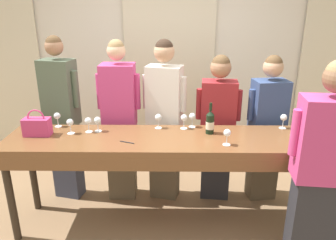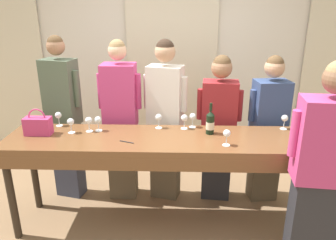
{
  "view_description": "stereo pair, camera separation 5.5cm",
  "coord_description": "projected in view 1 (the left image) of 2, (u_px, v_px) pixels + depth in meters",
  "views": [
    {
      "loc": [
        0.03,
        -2.83,
        2.16
      ],
      "look_at": [
        0.0,
        0.07,
        1.11
      ],
      "focal_mm": 35.0,
      "sensor_mm": 36.0,
      "label": 1
    },
    {
      "loc": [
        0.09,
        -2.83,
        2.16
      ],
      "look_at": [
        0.0,
        0.07,
        1.11
      ],
      "focal_mm": 35.0,
      "sensor_mm": 36.0,
      "label": 2
    }
  ],
  "objects": [
    {
      "name": "ground_plane",
      "position": [
        168.0,
        223.0,
        3.4
      ],
      "size": [
        18.0,
        18.0,
        0.0
      ],
      "primitive_type": "plane",
      "color": "#846647"
    },
    {
      "name": "wall_back",
      "position": [
        169.0,
        59.0,
        4.62
      ],
      "size": [
        12.0,
        0.06,
        2.8
      ],
      "color": "silver",
      "rests_on": "ground_plane"
    },
    {
      "name": "curtain_panel_center",
      "position": [
        169.0,
        64.0,
        4.58
      ],
      "size": [
        1.25,
        0.03,
        2.69
      ],
      "color": "beige",
      "rests_on": "ground_plane"
    },
    {
      "name": "tasting_bar",
      "position": [
        168.0,
        147.0,
        3.08
      ],
      "size": [
        3.05,
        0.66,
        0.96
      ],
      "color": "brown",
      "rests_on": "ground_plane"
    },
    {
      "name": "wine_bottle",
      "position": [
        210.0,
        122.0,
        3.13
      ],
      "size": [
        0.08,
        0.08,
        0.31
      ],
      "color": "black",
      "rests_on": "tasting_bar"
    },
    {
      "name": "handbag",
      "position": [
        37.0,
        126.0,
        3.09
      ],
      "size": [
        0.25,
        0.12,
        0.26
      ],
      "color": "#C63870",
      "rests_on": "tasting_bar"
    },
    {
      "name": "wine_glass_front_left",
      "position": [
        284.0,
        118.0,
        3.25
      ],
      "size": [
        0.07,
        0.07,
        0.15
      ],
      "color": "white",
      "rests_on": "tasting_bar"
    },
    {
      "name": "wine_glass_front_mid",
      "position": [
        322.0,
        128.0,
        3.0
      ],
      "size": [
        0.07,
        0.07,
        0.15
      ],
      "color": "white",
      "rests_on": "tasting_bar"
    },
    {
      "name": "wine_glass_front_right",
      "position": [
        184.0,
        119.0,
        3.24
      ],
      "size": [
        0.07,
        0.07,
        0.15
      ],
      "color": "white",
      "rests_on": "tasting_bar"
    },
    {
      "name": "wine_glass_center_left",
      "position": [
        98.0,
        121.0,
        3.18
      ],
      "size": [
        0.07,
        0.07,
        0.15
      ],
      "color": "white",
      "rests_on": "tasting_bar"
    },
    {
      "name": "wine_glass_center_mid",
      "position": [
        158.0,
        118.0,
        3.26
      ],
      "size": [
        0.07,
        0.07,
        0.15
      ],
      "color": "white",
      "rests_on": "tasting_bar"
    },
    {
      "name": "wine_glass_center_right",
      "position": [
        295.0,
        125.0,
        3.07
      ],
      "size": [
        0.07,
        0.07,
        0.15
      ],
      "color": "white",
      "rests_on": "tasting_bar"
    },
    {
      "name": "wine_glass_back_left",
      "position": [
        192.0,
        117.0,
        3.29
      ],
      "size": [
        0.07,
        0.07,
        0.15
      ],
      "color": "white",
      "rests_on": "tasting_bar"
    },
    {
      "name": "wine_glass_back_mid",
      "position": [
        227.0,
        134.0,
        2.87
      ],
      "size": [
        0.07,
        0.07,
        0.15
      ],
      "color": "white",
      "rests_on": "tasting_bar"
    },
    {
      "name": "wine_glass_back_right",
      "position": [
        88.0,
        122.0,
        3.16
      ],
      "size": [
        0.07,
        0.07,
        0.15
      ],
      "color": "white",
      "rests_on": "tasting_bar"
    },
    {
      "name": "wine_glass_near_host",
      "position": [
        57.0,
        117.0,
        3.3
      ],
      "size": [
        0.07,
        0.07,
        0.15
      ],
      "color": "white",
      "rests_on": "tasting_bar"
    },
    {
      "name": "wine_glass_by_bottle",
      "position": [
        70.0,
        123.0,
        3.12
      ],
      "size": [
        0.07,
        0.07,
        0.15
      ],
      "color": "white",
      "rests_on": "tasting_bar"
    },
    {
      "name": "wine_glass_by_handbag",
      "position": [
        318.0,
        124.0,
        3.11
      ],
      "size": [
        0.07,
        0.07,
        0.15
      ],
      "color": "white",
      "rests_on": "tasting_bar"
    },
    {
      "name": "pen",
      "position": [
        127.0,
        142.0,
        2.95
      ],
      "size": [
        0.14,
        0.06,
        0.01
      ],
      "color": "black",
      "rests_on": "tasting_bar"
    },
    {
      "name": "guest_olive_jacket",
      "position": [
        62.0,
        118.0,
        3.58
      ],
      "size": [
        0.47,
        0.3,
        1.85
      ],
      "color": "#383D51",
      "rests_on": "ground_plane"
    },
    {
      "name": "guest_pink_top",
      "position": [
        120.0,
        121.0,
        3.59
      ],
      "size": [
        0.47,
        0.27,
        1.81
      ],
      "color": "brown",
      "rests_on": "ground_plane"
    },
    {
      "name": "guest_cream_sweater",
      "position": [
        164.0,
        119.0,
        3.57
      ],
      "size": [
        0.48,
        0.31,
        1.81
      ],
      "color": "brown",
      "rests_on": "ground_plane"
    },
    {
      "name": "guest_striped_shirt",
      "position": [
        217.0,
        127.0,
        3.6
      ],
      "size": [
        0.49,
        0.27,
        1.66
      ],
      "color": "#28282D",
      "rests_on": "ground_plane"
    },
    {
      "name": "guest_navy_coat",
      "position": [
        267.0,
        128.0,
        3.59
      ],
      "size": [
        0.47,
        0.3,
        1.66
      ],
      "color": "brown",
      "rests_on": "ground_plane"
    },
    {
      "name": "host_pouring",
      "position": [
        322.0,
        171.0,
        2.57
      ],
      "size": [
        0.56,
        0.31,
        1.79
      ],
      "color": "#28282D",
      "rests_on": "ground_plane"
    }
  ]
}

